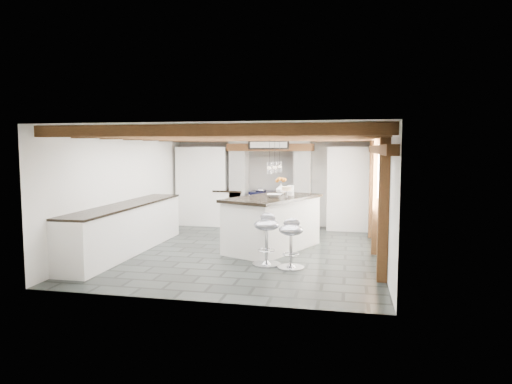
% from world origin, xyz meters
% --- Properties ---
extents(ground, '(6.00, 6.00, 0.00)m').
position_xyz_m(ground, '(0.00, 0.00, 0.00)').
color(ground, black).
rests_on(ground, ground).
extents(room_shell, '(6.00, 6.03, 6.00)m').
position_xyz_m(room_shell, '(-0.61, 1.42, 1.07)').
color(room_shell, white).
rests_on(room_shell, ground).
extents(range_cooker, '(1.00, 0.63, 0.99)m').
position_xyz_m(range_cooker, '(0.00, 2.68, 0.47)').
color(range_cooker, black).
rests_on(range_cooker, ground).
extents(kitchen_island, '(1.84, 2.35, 1.38)m').
position_xyz_m(kitchen_island, '(0.47, 0.22, 0.53)').
color(kitchen_island, white).
rests_on(kitchen_island, ground).
extents(bar_stool_near, '(0.51, 0.51, 0.82)m').
position_xyz_m(bar_stool_near, '(1.00, -1.14, 0.51)').
color(bar_stool_near, silver).
rests_on(bar_stool_near, ground).
extents(bar_stool_far, '(0.56, 0.56, 0.88)m').
position_xyz_m(bar_stool_far, '(0.58, -1.02, 0.55)').
color(bar_stool_far, silver).
rests_on(bar_stool_far, ground).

